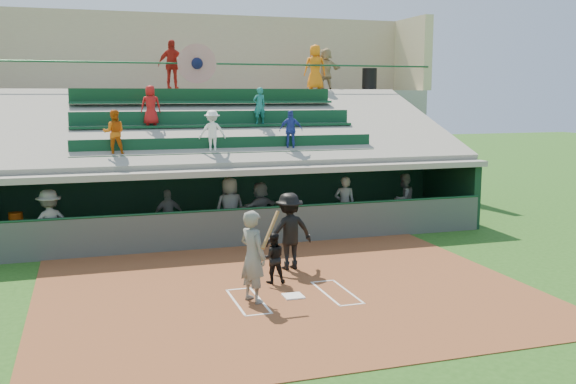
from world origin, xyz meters
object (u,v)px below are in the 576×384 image
object	(u,v)px
trash_bin	(369,79)
catcher	(273,258)
white_table	(14,238)
water_cooler	(16,219)
batter_at_plate	(253,256)
home_plate	(293,296)

from	to	relation	value
trash_bin	catcher	bearing A→B (deg)	-123.60
catcher	white_table	xyz separation A→B (m)	(-6.16, 5.26, -0.24)
catcher	white_table	distance (m)	8.11
white_table	water_cooler	world-z (taller)	water_cooler
batter_at_plate	white_table	xyz separation A→B (m)	(-5.37, 6.46, -0.64)
catcher	water_cooler	world-z (taller)	catcher
water_cooler	catcher	bearing A→B (deg)	-41.17
batter_at_plate	catcher	xyz separation A→B (m)	(0.79, 1.20, -0.40)
white_table	catcher	bearing A→B (deg)	-57.27
home_plate	trash_bin	distance (m)	15.80
batter_at_plate	catcher	world-z (taller)	batter_at_plate
batter_at_plate	white_table	distance (m)	8.43
batter_at_plate	trash_bin	xyz separation A→B (m)	(8.57, 12.90, 4.05)
home_plate	catcher	size ratio (longest dim) A/B	0.36
catcher	water_cooler	size ratio (longest dim) A/B	3.06
trash_bin	home_plate	bearing A→B (deg)	-120.74
trash_bin	water_cooler	bearing A→B (deg)	-155.30
catcher	trash_bin	bearing A→B (deg)	-116.92
catcher	white_table	size ratio (longest dim) A/B	1.56
trash_bin	white_table	bearing A→B (deg)	-155.20
catcher	trash_bin	size ratio (longest dim) A/B	1.26
home_plate	trash_bin	world-z (taller)	trash_bin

